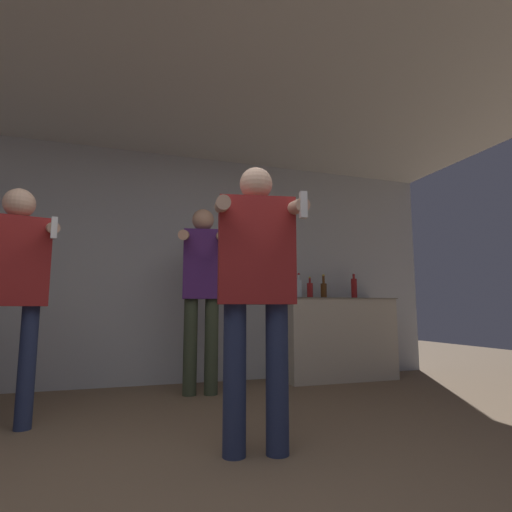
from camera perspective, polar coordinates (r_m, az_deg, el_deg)
wall_back at (r=4.53m, az=-15.05°, el=-1.27°), size 7.00×0.06×2.55m
ceiling_slab at (r=3.51m, az=-12.79°, el=23.08°), size 7.00×3.43×0.05m
counter at (r=4.82m, az=11.35°, el=-11.42°), size 1.33×0.57×0.92m
bottle_brown_liquor at (r=4.71m, az=7.71°, el=-4.83°), size 0.07×0.07×0.25m
bottle_red_label at (r=5.00m, az=13.84°, el=-4.42°), size 0.07×0.07×0.32m
bottle_tall_gin at (r=4.65m, az=6.15°, el=-4.59°), size 0.08×0.08×0.29m
bottle_clear_vodka at (r=4.79m, az=9.65°, el=-4.73°), size 0.07×0.07×0.28m
person_woman_foreground at (r=2.31m, az=0.03°, el=-3.48°), size 0.54×0.50×1.64m
person_man_side at (r=3.19m, az=-31.33°, el=-2.60°), size 0.56×0.56×1.64m
person_spectator_back at (r=3.89m, az=-7.72°, el=-3.85°), size 0.50×0.57×1.78m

